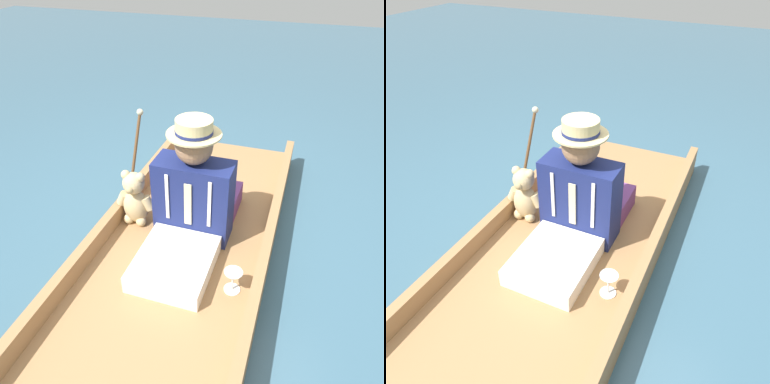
% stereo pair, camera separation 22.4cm
% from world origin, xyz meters
% --- Properties ---
extents(ground_plane, '(16.00, 16.00, 0.00)m').
position_xyz_m(ground_plane, '(0.00, 0.00, 0.00)').
color(ground_plane, '#385B70').
extents(punt_boat, '(1.07, 2.56, 0.23)m').
position_xyz_m(punt_boat, '(0.00, 0.00, 0.07)').
color(punt_boat, '#997047').
rests_on(punt_boat, ground_plane).
extents(seat_cushion, '(0.47, 0.33, 0.16)m').
position_xyz_m(seat_cushion, '(-0.02, -0.29, 0.19)').
color(seat_cushion, '#6B3875').
rests_on(seat_cushion, punt_boat).
extents(seated_person, '(0.47, 0.76, 0.79)m').
position_xyz_m(seated_person, '(-0.02, 0.09, 0.39)').
color(seated_person, white).
rests_on(seated_person, punt_boat).
extents(teddy_bear, '(0.28, 0.16, 0.39)m').
position_xyz_m(teddy_bear, '(0.38, 0.01, 0.29)').
color(teddy_bear, tan).
rests_on(teddy_bear, punt_boat).
extents(wine_glass, '(0.10, 0.10, 0.14)m').
position_xyz_m(wine_glass, '(-0.37, 0.40, 0.22)').
color(wine_glass, silver).
rests_on(wine_glass, punt_boat).
extents(walking_cane, '(0.04, 0.37, 0.69)m').
position_xyz_m(walking_cane, '(0.44, -0.15, 0.52)').
color(walking_cane, brown).
rests_on(walking_cane, punt_boat).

